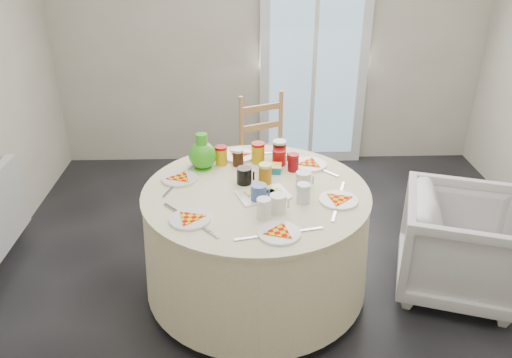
{
  "coord_description": "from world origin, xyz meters",
  "views": [
    {
      "loc": [
        -0.28,
        -2.62,
        2.13
      ],
      "look_at": [
        -0.2,
        -0.03,
        0.8
      ],
      "focal_mm": 35.0,
      "sensor_mm": 36.0,
      "label": 1
    }
  ],
  "objects_px": {
    "table": "(256,240)",
    "wooden_chair": "(270,153)",
    "green_pitcher": "(202,147)",
    "armchair": "(464,238)"
  },
  "relations": [
    {
      "from": "table",
      "to": "wooden_chair",
      "type": "bearing_deg",
      "value": 82.35
    },
    {
      "from": "table",
      "to": "wooden_chair",
      "type": "distance_m",
      "value": 1.11
    },
    {
      "from": "green_pitcher",
      "to": "table",
      "type": "bearing_deg",
      "value": -26.35
    },
    {
      "from": "table",
      "to": "armchair",
      "type": "height_order",
      "value": "armchair"
    },
    {
      "from": "armchair",
      "to": "green_pitcher",
      "type": "bearing_deg",
      "value": 95.56
    },
    {
      "from": "armchair",
      "to": "table",
      "type": "bearing_deg",
      "value": 106.02
    },
    {
      "from": "wooden_chair",
      "to": "green_pitcher",
      "type": "distance_m",
      "value": 1.0
    },
    {
      "from": "table",
      "to": "green_pitcher",
      "type": "xyz_separation_m",
      "value": [
        -0.33,
        0.31,
        0.49
      ]
    },
    {
      "from": "table",
      "to": "green_pitcher",
      "type": "distance_m",
      "value": 0.67
    },
    {
      "from": "table",
      "to": "wooden_chair",
      "type": "height_order",
      "value": "wooden_chair"
    }
  ]
}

